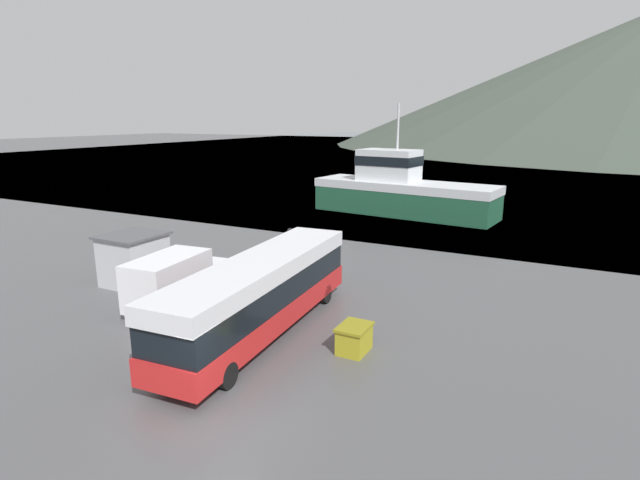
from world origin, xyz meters
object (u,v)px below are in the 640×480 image
at_px(delivery_van, 176,278).
at_px(tour_bus, 261,292).
at_px(dock_kiosk, 134,259).
at_px(fishing_boat, 401,190).
at_px(storage_bin, 354,338).

bearing_deg(delivery_van, tour_bus, -14.05).
bearing_deg(tour_bus, dock_kiosk, 163.00).
xyz_separation_m(fishing_boat, dock_kiosk, (-6.22, -25.33, -0.85)).
bearing_deg(fishing_boat, storage_bin, 21.61).
distance_m(delivery_van, storage_bin, 9.31).
relative_size(fishing_boat, storage_bin, 11.87).
xyz_separation_m(storage_bin, dock_kiosk, (-13.46, 1.98, 0.82)).
bearing_deg(tour_bus, delivery_van, 167.44).
relative_size(tour_bus, storage_bin, 8.49).
height_order(tour_bus, storage_bin, tour_bus).
xyz_separation_m(delivery_van, storage_bin, (9.26, -0.60, -0.78)).
distance_m(fishing_boat, dock_kiosk, 26.09).
height_order(delivery_van, storage_bin, delivery_van).
distance_m(tour_bus, storage_bin, 4.21).
bearing_deg(dock_kiosk, delivery_van, -18.13).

